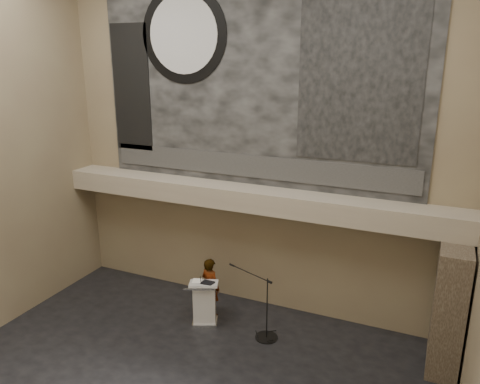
% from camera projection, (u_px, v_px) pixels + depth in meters
% --- Properties ---
extents(wall_back, '(10.00, 0.02, 8.50)m').
position_uv_depth(wall_back, '(254.00, 141.00, 11.18)').
color(wall_back, '#78644C').
rests_on(wall_back, floor).
extents(soffit, '(10.00, 0.80, 0.50)m').
position_uv_depth(soffit, '(247.00, 198.00, 11.20)').
color(soffit, gray).
rests_on(soffit, wall_back).
extents(sprinkler_left, '(0.04, 0.04, 0.06)m').
position_uv_depth(sprinkler_left, '(188.00, 201.00, 11.85)').
color(sprinkler_left, '#B2893D').
rests_on(sprinkler_left, soffit).
extents(sprinkler_right, '(0.04, 0.04, 0.06)m').
position_uv_depth(sprinkler_right, '(324.00, 220.00, 10.49)').
color(sprinkler_right, '#B2893D').
rests_on(sprinkler_right, soffit).
extents(banner, '(8.00, 0.05, 5.00)m').
position_uv_depth(banner, '(254.00, 79.00, 10.74)').
color(banner, black).
rests_on(banner, wall_back).
extents(banner_text_strip, '(7.76, 0.02, 0.55)m').
position_uv_depth(banner_text_strip, '(252.00, 166.00, 11.29)').
color(banner_text_strip, '#2F2F2F').
rests_on(banner_text_strip, banner).
extents(banner_clock_rim, '(2.30, 0.02, 2.30)m').
position_uv_depth(banner_clock_rim, '(183.00, 34.00, 11.11)').
color(banner_clock_rim, black).
rests_on(banner_clock_rim, banner).
extents(banner_clock_face, '(1.84, 0.02, 1.84)m').
position_uv_depth(banner_clock_face, '(183.00, 34.00, 11.10)').
color(banner_clock_face, silver).
rests_on(banner_clock_face, banner).
extents(banner_building_print, '(2.60, 0.02, 3.60)m').
position_uv_depth(banner_building_print, '(359.00, 77.00, 9.74)').
color(banner_building_print, black).
rests_on(banner_building_print, banner).
extents(banner_brick_print, '(1.10, 0.02, 3.20)m').
position_uv_depth(banner_brick_print, '(132.00, 88.00, 12.11)').
color(banner_brick_print, black).
rests_on(banner_brick_print, banner).
extents(stone_pier, '(0.60, 1.40, 2.70)m').
position_uv_depth(stone_pier, '(449.00, 307.00, 9.45)').
color(stone_pier, '#3D3125').
rests_on(stone_pier, floor).
extents(lectern, '(0.80, 0.70, 1.13)m').
position_uv_depth(lectern, '(205.00, 303.00, 11.15)').
color(lectern, silver).
rests_on(lectern, floor).
extents(binder, '(0.29, 0.24, 0.04)m').
position_uv_depth(binder, '(208.00, 283.00, 10.92)').
color(binder, black).
rests_on(binder, lectern).
extents(papers, '(0.30, 0.35, 0.00)m').
position_uv_depth(papers, '(197.00, 281.00, 11.03)').
color(papers, white).
rests_on(papers, lectern).
extents(speaker_person, '(0.64, 0.52, 1.51)m').
position_uv_depth(speaker_person, '(210.00, 287.00, 11.48)').
color(speaker_person, beige).
rests_on(speaker_person, floor).
extents(mic_stand, '(1.38, 0.71, 1.50)m').
position_uv_depth(mic_stand, '(265.00, 329.00, 10.70)').
color(mic_stand, black).
rests_on(mic_stand, floor).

